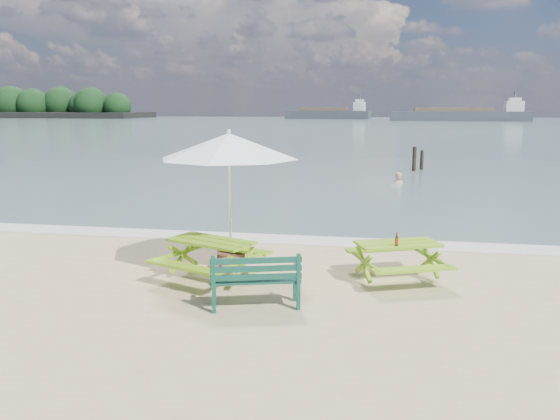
% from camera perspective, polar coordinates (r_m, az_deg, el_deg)
% --- Properties ---
extents(sea, '(300.00, 300.00, 0.00)m').
position_cam_1_polar(sea, '(92.58, 9.30, 8.69)').
color(sea, slate).
rests_on(sea, ground).
extents(foam_strip, '(22.00, 0.90, 0.01)m').
position_cam_1_polar(foam_strip, '(12.59, 2.69, -3.16)').
color(foam_strip, silver).
rests_on(foam_strip, ground).
extents(picnic_table_left, '(2.04, 2.13, 0.73)m').
position_cam_1_polar(picnic_table_left, '(9.75, -7.18, -5.28)').
color(picnic_table_left, '#7BAA19').
rests_on(picnic_table_left, ground).
extents(picnic_table_right, '(1.91, 2.00, 0.68)m').
position_cam_1_polar(picnic_table_right, '(9.89, 12.15, -5.34)').
color(picnic_table_right, '#74A919').
rests_on(picnic_table_right, ground).
extents(park_bench, '(1.43, 0.81, 0.84)m').
position_cam_1_polar(park_bench, '(8.44, -2.57, -8.40)').
color(park_bench, '#0E3B30').
rests_on(park_bench, ground).
extents(side_table, '(0.64, 0.64, 0.34)m').
position_cam_1_polar(side_table, '(10.41, -5.13, -5.20)').
color(side_table, brown).
rests_on(side_table, ground).
extents(patio_umbrella, '(3.19, 3.19, 2.56)m').
position_cam_1_polar(patio_umbrella, '(10.04, -5.34, 6.67)').
color(patio_umbrella, silver).
rests_on(patio_umbrella, ground).
extents(beer_bottle, '(0.06, 0.06, 0.24)m').
position_cam_1_polar(beer_bottle, '(9.55, 12.08, -3.20)').
color(beer_bottle, brown).
rests_on(beer_bottle, picnic_table_right).
extents(swimmer, '(0.71, 0.61, 1.65)m').
position_cam_1_polar(swimmer, '(22.24, 12.13, 1.77)').
color(swimmer, tan).
rests_on(swimmer, ground).
extents(mooring_pilings, '(0.58, 0.78, 1.36)m').
position_cam_1_polar(mooring_pilings, '(27.30, 14.15, 4.95)').
color(mooring_pilings, black).
rests_on(mooring_pilings, ground).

